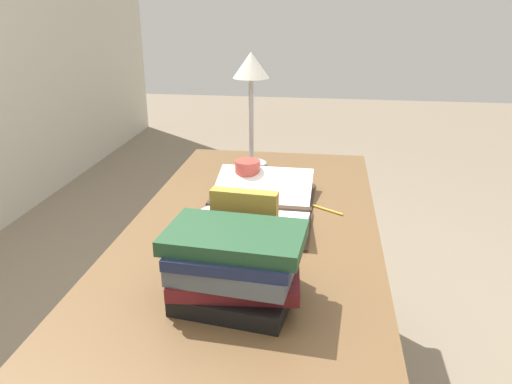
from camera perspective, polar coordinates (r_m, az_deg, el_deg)
The scene contains 7 objects.
reading_desk at distance 1.52m, azimuth -0.32°, elevation -7.02°, with size 1.49×0.73×0.74m.
open_book at distance 1.56m, azimuth 0.19°, elevation -1.44°, with size 0.51×0.35×0.07m.
book_stack_tall at distance 1.09m, azimuth -2.37°, elevation -8.38°, with size 0.23×0.31×0.17m.
book_standing_upright at distance 1.21m, azimuth -1.33°, elevation -4.41°, with size 0.05×0.16×0.20m.
reading_lamp at distance 1.91m, azimuth -0.57°, elevation 12.75°, with size 0.14×0.14×0.44m.
coffee_mug at distance 1.75m, azimuth -0.96°, elevation 2.08°, with size 0.12×0.09×0.10m.
pencil at distance 1.60m, azimuth 7.59°, elevation -1.86°, with size 0.09×0.13×0.01m.
Camera 1 is at (-1.33, -0.20, 1.37)m, focal length 35.00 mm.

